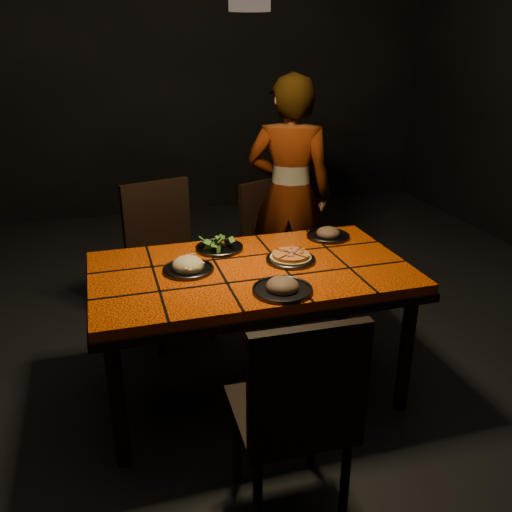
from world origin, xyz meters
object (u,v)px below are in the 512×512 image
object	(u,v)px
chair_far_right	(272,236)
plate_pizza	(291,258)
chair_near	(297,410)
diner	(289,195)
dining_table	(251,281)
chair_far_left	(165,250)
plate_pasta	(188,267)

from	to	relation	value
chair_far_right	plate_pizza	size ratio (longest dim) A/B	2.99
chair_near	diner	size ratio (longest dim) A/B	0.59
chair_far_right	diner	bearing A→B (deg)	-37.34
dining_table	chair_near	distance (m)	0.90
chair_far_left	plate_pizza	bearing A→B (deg)	-70.80
plate_pizza	chair_far_left	bearing A→B (deg)	124.82
plate_pizza	plate_pasta	world-z (taller)	plate_pasta
chair_near	plate_pasta	distance (m)	0.99
chair_far_right	chair_near	bearing A→B (deg)	-128.99
plate_pizza	plate_pasta	bearing A→B (deg)	177.49
chair_far_left	diner	size ratio (longest dim) A/B	0.61
chair_far_left	plate_pasta	bearing A→B (deg)	-103.97
dining_table	plate_pasta	bearing A→B (deg)	171.76
chair_far_left	chair_far_right	bearing A→B (deg)	-1.26
chair_far_right	diner	world-z (taller)	diner
dining_table	chair_far_left	size ratio (longest dim) A/B	1.63
plate_pasta	chair_far_left	bearing A→B (deg)	91.65
dining_table	chair_near	size ratio (longest dim) A/B	1.69
chair_far_left	diner	bearing A→B (deg)	-4.80
dining_table	diner	bearing A→B (deg)	60.45
chair_far_right	plate_pasta	size ratio (longest dim) A/B	3.52
chair_near	plate_pasta	xyz separation A→B (m)	(-0.24, 0.94, 0.22)
dining_table	chair_far_right	world-z (taller)	chair_far_right
dining_table	chair_far_left	xyz separation A→B (m)	(-0.33, 0.83, -0.10)
plate_pizza	dining_table	bearing A→B (deg)	-174.44
dining_table	chair_far_left	distance (m)	0.90
chair_near	chair_far_right	size ratio (longest dim) A/B	1.07
dining_table	plate_pasta	distance (m)	0.33
chair_near	chair_far_right	world-z (taller)	chair_near
chair_far_right	diner	distance (m)	0.32
dining_table	chair_far_right	distance (m)	1.13
diner	plate_pizza	bearing A→B (deg)	94.18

